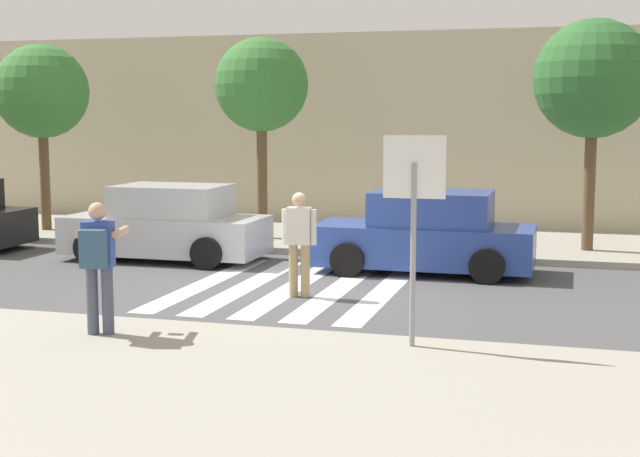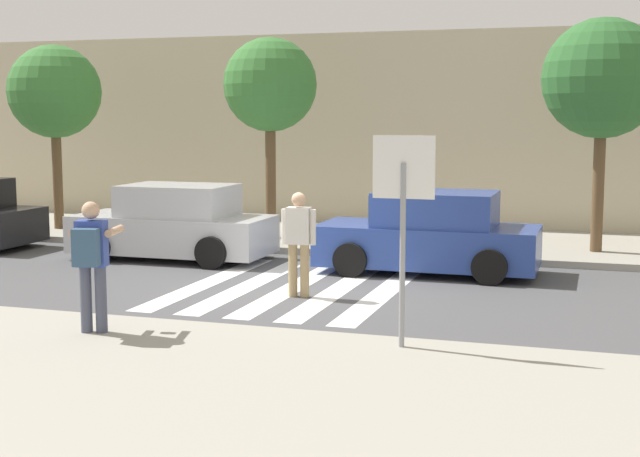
% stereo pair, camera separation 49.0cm
% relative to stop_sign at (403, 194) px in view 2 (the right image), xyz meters
% --- Properties ---
extents(ground_plane, '(120.00, 120.00, 0.00)m').
position_rel_stop_sign_xyz_m(ground_plane, '(-2.76, 3.65, -2.03)').
color(ground_plane, '#4C4C4F').
extents(sidewalk_near, '(60.00, 6.00, 0.14)m').
position_rel_stop_sign_xyz_m(sidewalk_near, '(-2.76, -2.55, -1.96)').
color(sidewalk_near, '#9E998C').
rests_on(sidewalk_near, ground).
extents(sidewalk_far, '(60.00, 4.80, 0.14)m').
position_rel_stop_sign_xyz_m(sidewalk_far, '(-2.76, 9.65, -1.96)').
color(sidewalk_far, '#9E998C').
rests_on(sidewalk_far, ground).
extents(building_facade_far, '(56.00, 4.00, 5.09)m').
position_rel_stop_sign_xyz_m(building_facade_far, '(-2.76, 14.05, 0.52)').
color(building_facade_far, beige).
rests_on(building_facade_far, ground).
extents(crosswalk_stripe_0, '(0.44, 5.20, 0.01)m').
position_rel_stop_sign_xyz_m(crosswalk_stripe_0, '(-4.36, 3.85, -2.02)').
color(crosswalk_stripe_0, silver).
rests_on(crosswalk_stripe_0, ground).
extents(crosswalk_stripe_1, '(0.44, 5.20, 0.01)m').
position_rel_stop_sign_xyz_m(crosswalk_stripe_1, '(-3.56, 3.85, -2.02)').
color(crosswalk_stripe_1, silver).
rests_on(crosswalk_stripe_1, ground).
extents(crosswalk_stripe_2, '(0.44, 5.20, 0.01)m').
position_rel_stop_sign_xyz_m(crosswalk_stripe_2, '(-2.76, 3.85, -2.02)').
color(crosswalk_stripe_2, silver).
rests_on(crosswalk_stripe_2, ground).
extents(crosswalk_stripe_3, '(0.44, 5.20, 0.01)m').
position_rel_stop_sign_xyz_m(crosswalk_stripe_3, '(-1.96, 3.85, -2.02)').
color(crosswalk_stripe_3, silver).
rests_on(crosswalk_stripe_3, ground).
extents(crosswalk_stripe_4, '(0.44, 5.20, 0.01)m').
position_rel_stop_sign_xyz_m(crosswalk_stripe_4, '(-1.16, 3.85, -2.02)').
color(crosswalk_stripe_4, silver).
rests_on(crosswalk_stripe_4, ground).
extents(stop_sign, '(0.76, 0.08, 2.59)m').
position_rel_stop_sign_xyz_m(stop_sign, '(0.00, 0.00, 0.00)').
color(stop_sign, gray).
rests_on(stop_sign, sidewalk_near).
extents(photographer_with_backpack, '(0.70, 0.92, 1.72)m').
position_rel_stop_sign_xyz_m(photographer_with_backpack, '(-3.99, -0.55, -0.86)').
color(photographer_with_backpack, '#474C60').
rests_on(photographer_with_backpack, sidewalk_near).
extents(pedestrian_crossing, '(0.58, 0.27, 1.72)m').
position_rel_stop_sign_xyz_m(pedestrian_crossing, '(-2.42, 3.10, -1.05)').
color(pedestrian_crossing, tan).
rests_on(pedestrian_crossing, ground).
extents(parked_car_silver, '(4.10, 1.92, 1.55)m').
position_rel_stop_sign_xyz_m(parked_car_silver, '(-6.13, 5.95, -1.30)').
color(parked_car_silver, '#B7BABF').
rests_on(parked_car_silver, ground).
extents(parked_car_blue, '(4.10, 1.92, 1.55)m').
position_rel_stop_sign_xyz_m(parked_car_blue, '(-0.79, 5.95, -1.30)').
color(parked_car_blue, '#284293').
rests_on(parked_car_blue, ground).
extents(street_tree_west, '(2.29, 2.29, 4.54)m').
position_rel_stop_sign_xyz_m(street_tree_west, '(-10.70, 8.63, 1.49)').
color(street_tree_west, brown).
rests_on(street_tree_west, sidewalk_far).
extents(street_tree_center, '(2.14, 2.14, 4.58)m').
position_rel_stop_sign_xyz_m(street_tree_center, '(-5.03, 8.69, 1.59)').
color(street_tree_center, brown).
rests_on(street_tree_center, sidewalk_far).
extents(street_tree_east, '(2.46, 2.46, 4.80)m').
position_rel_stop_sign_xyz_m(street_tree_east, '(2.19, 8.77, 1.66)').
color(street_tree_east, brown).
rests_on(street_tree_east, sidewalk_far).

